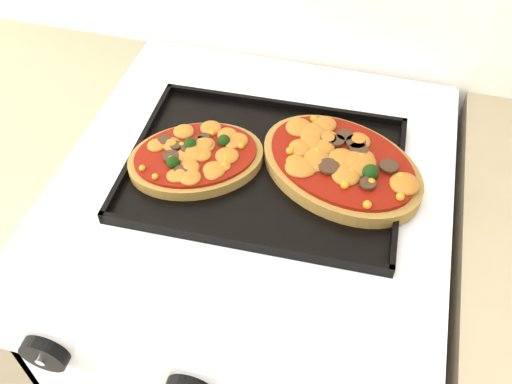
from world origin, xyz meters
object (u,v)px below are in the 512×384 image
(baking_tray, at_px, (265,167))
(pizza_right, at_px, (341,164))
(stove, at_px, (255,320))
(pizza_left, at_px, (196,157))

(baking_tray, relative_size, pizza_right, 1.59)
(stove, distance_m, pizza_right, 0.50)
(pizza_left, height_order, pizza_right, pizza_right)
(stove, distance_m, baking_tray, 0.47)
(pizza_left, xyz_separation_m, pizza_right, (0.21, 0.04, 0.00))
(stove, xyz_separation_m, pizza_right, (0.13, 0.02, 0.48))
(stove, height_order, pizza_right, pizza_right)
(baking_tray, height_order, pizza_right, pizza_right)
(stove, xyz_separation_m, pizza_left, (-0.09, -0.02, 0.48))
(stove, xyz_separation_m, baking_tray, (0.02, 0.00, 0.47))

